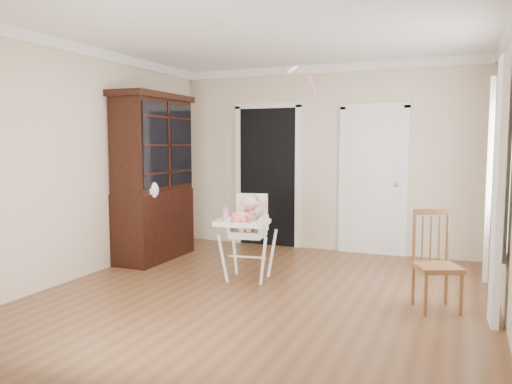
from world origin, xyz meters
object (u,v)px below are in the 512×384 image
at_px(dining_chair, 436,264).
at_px(high_chair, 248,226).
at_px(cake, 240,218).
at_px(sippy_cup, 226,214).
at_px(china_cabinet, 154,177).

bearing_deg(dining_chair, high_chair, 147.92).
relative_size(high_chair, cake, 4.21).
xyz_separation_m(sippy_cup, china_cabinet, (-1.39, 0.64, 0.34)).
xyz_separation_m(cake, dining_chair, (2.04, -0.04, -0.32)).
distance_m(cake, dining_chair, 2.06).
bearing_deg(high_chair, china_cabinet, 155.92).
distance_m(high_chair, sippy_cup, 0.30).
bearing_deg(cake, dining_chair, -1.07).
relative_size(sippy_cup, china_cabinet, 0.08).
height_order(cake, sippy_cup, sippy_cup).
height_order(cake, dining_chair, dining_chair).
relative_size(high_chair, china_cabinet, 0.45).
distance_m(cake, china_cabinet, 1.80).
relative_size(china_cabinet, dining_chair, 2.37).
relative_size(cake, dining_chair, 0.25).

